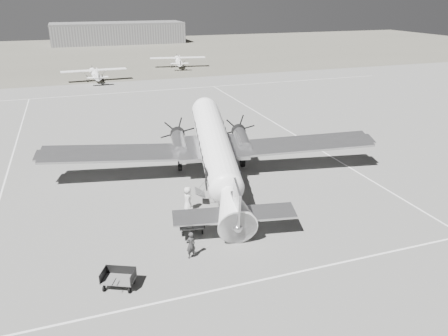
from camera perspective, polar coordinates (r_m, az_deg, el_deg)
ground at (r=37.74m, az=0.14°, el=-1.69°), size 260.00×260.00×0.00m
taxi_line_near at (r=26.57m, az=10.51°, el=-13.03°), size 60.00×0.15×0.01m
taxi_line_right at (r=42.96m, az=15.42°, el=0.48°), size 0.15×80.00×0.01m
taxi_line_left at (r=45.68m, az=-26.25°, el=0.23°), size 0.15×60.00×0.01m
taxi_line_horizon at (r=75.09m, az=-10.22°, el=9.85°), size 90.00×0.15×0.01m
grass_infield at (r=129.06m, az=-14.50°, el=14.37°), size 260.00×90.00×0.01m
hangar_main at (r=154.00m, az=-13.67°, el=16.77°), size 42.00×14.00×6.60m
dc3_airliner at (r=36.12m, az=-1.05°, el=2.03°), size 32.91×25.62×5.65m
light_plane_left at (r=85.42m, az=-16.52°, el=11.56°), size 12.30×10.18×2.46m
light_plane_right at (r=99.09m, az=-6.01°, el=13.62°), size 13.66×11.80×2.52m
baggage_cart_near at (r=29.74m, az=-4.25°, el=-7.51°), size 1.94×1.51×1.00m
baggage_cart_far at (r=25.26m, az=-13.61°, el=-13.93°), size 2.23×1.97×1.04m
ground_crew at (r=26.91m, az=-4.36°, el=-9.99°), size 0.73×0.58×1.75m
ramp_agent at (r=29.93m, az=-4.34°, el=-6.52°), size 0.80×0.95×1.72m
passenger at (r=32.33m, az=-4.76°, el=-4.07°), size 0.78×1.04×1.93m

